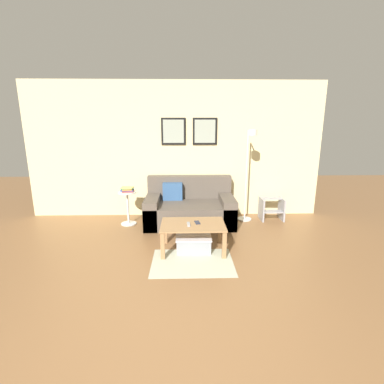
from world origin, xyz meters
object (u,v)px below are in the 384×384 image
object	(u,v)px
couch	(189,208)
book_stack	(127,189)
floor_lamp	(248,168)
side_table	(128,205)
remote_control	(189,224)
storage_bin	(193,243)
step_stool	(271,208)
cell_phone	(197,222)
coffee_table	(193,229)

from	to	relation	value
couch	book_stack	xyz separation A→B (m)	(-1.10, -0.05, 0.37)
floor_lamp	side_table	size ratio (longest dim) A/B	2.79
side_table	remote_control	world-z (taller)	side_table
couch	side_table	world-z (taller)	couch
couch	remote_control	size ratio (longest dim) A/B	10.50
storage_bin	remote_control	distance (m)	0.31
remote_control	book_stack	bearing A→B (deg)	129.15
side_table	remote_control	size ratio (longest dim) A/B	4.00
floor_lamp	step_stool	size ratio (longest dim) A/B	4.02
couch	storage_bin	xyz separation A→B (m)	(0.04, -1.17, -0.16)
floor_lamp	remote_control	distance (m)	1.73
couch	cell_phone	bearing A→B (deg)	-85.29
remote_control	step_stool	xyz separation A→B (m)	(1.59, 1.33, -0.19)
book_stack	floor_lamp	bearing A→B (deg)	1.07
coffee_table	floor_lamp	bearing A→B (deg)	48.86
book_stack	step_stool	bearing A→B (deg)	3.55
storage_bin	book_stack	bearing A→B (deg)	135.31
coffee_table	side_table	size ratio (longest dim) A/B	1.50
remote_control	storage_bin	bearing A→B (deg)	27.47
coffee_table	step_stool	size ratio (longest dim) A/B	2.16
coffee_table	storage_bin	bearing A→B (deg)	-8.60
storage_bin	floor_lamp	xyz separation A→B (m)	(1.01, 1.17, 0.89)
remote_control	step_stool	size ratio (longest dim) A/B	0.36
storage_bin	cell_phone	bearing A→B (deg)	38.77
coffee_table	remote_control	bearing A→B (deg)	-145.48
coffee_table	cell_phone	bearing A→B (deg)	34.40
couch	book_stack	bearing A→B (deg)	-177.59
couch	floor_lamp	bearing A→B (deg)	-0.34
storage_bin	side_table	world-z (taller)	side_table
coffee_table	floor_lamp	world-z (taller)	floor_lamp
floor_lamp	cell_phone	bearing A→B (deg)	-130.40
couch	remote_control	world-z (taller)	couch
side_table	step_stool	bearing A→B (deg)	3.94
couch	book_stack	world-z (taller)	couch
couch	remote_control	distance (m)	1.22
coffee_table	remote_control	distance (m)	0.11
floor_lamp	couch	bearing A→B (deg)	179.66
book_stack	remote_control	world-z (taller)	book_stack
coffee_table	book_stack	size ratio (longest dim) A/B	3.96
book_stack	remote_control	size ratio (longest dim) A/B	1.52
coffee_table	book_stack	bearing A→B (deg)	135.15
floor_lamp	remote_control	xyz separation A→B (m)	(-1.08, -1.21, -0.59)
floor_lamp	cell_phone	world-z (taller)	floor_lamp
book_stack	coffee_table	bearing A→B (deg)	-44.85
storage_bin	cell_phone	size ratio (longest dim) A/B	3.57
storage_bin	floor_lamp	size ratio (longest dim) A/B	0.30
floor_lamp	step_stool	distance (m)	0.94
coffee_table	floor_lamp	size ratio (longest dim) A/B	0.54
side_table	cell_phone	xyz separation A→B (m)	(1.20, -1.06, 0.05)
couch	cell_phone	size ratio (longest dim) A/B	11.25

